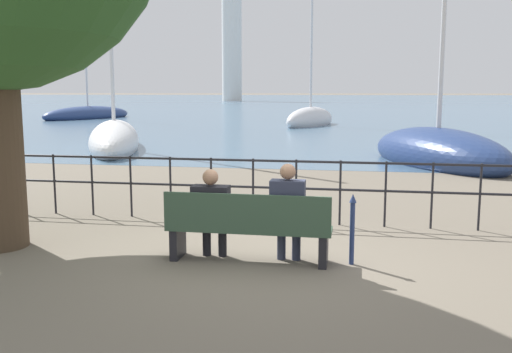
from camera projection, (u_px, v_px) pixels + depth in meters
The scene contains 12 objects.
ground_plane at pixel (249, 261), 7.26m from camera, with size 1000.00×1000.00×0.00m, color #706656.
harbor_water at pixel (355, 99), 161.61m from camera, with size 600.00×300.00×0.01m.
park_bench at pixel (248, 228), 7.13m from camera, with size 2.08×0.45×0.90m.
seated_person_left at pixel (211, 209), 7.26m from camera, with size 0.47×0.35×1.17m.
seated_person_right at pixel (288, 209), 7.08m from camera, with size 0.43×0.35×1.26m.
promenade_railing at pixel (274, 181), 9.30m from camera, with size 14.96×0.04×1.05m.
closed_umbrella at pixel (352, 225), 7.05m from camera, with size 0.09×0.09×0.89m.
sailboat_0 at pixel (310, 119), 35.48m from camera, with size 3.43×6.52×12.90m.
sailboat_1 at pixel (114, 140), 21.25m from camera, with size 4.68×8.27×10.89m.
sailboat_3 at pixel (88, 114), 44.55m from camera, with size 4.83×9.25×12.22m.
sailboat_4 at pixel (437, 152), 16.90m from camera, with size 4.75×6.79×11.21m.
harbor_lighthouse at pixel (232, 43), 120.00m from camera, with size 4.17×4.17×26.11m.
Camera 1 is at (1.33, -6.89, 2.14)m, focal length 40.00 mm.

